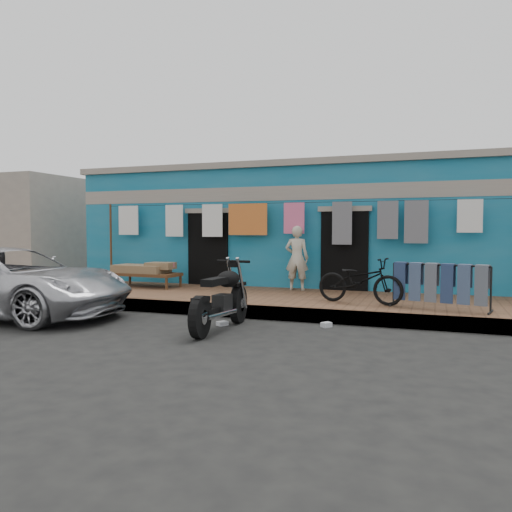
{
  "coord_description": "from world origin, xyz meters",
  "views": [
    {
      "loc": [
        3.29,
        -7.14,
        1.66
      ],
      "look_at": [
        0.0,
        2.0,
        1.15
      ],
      "focal_mm": 35.0,
      "sensor_mm": 36.0,
      "label": 1
    }
  ],
  "objects_px": {
    "bicycle": "(360,275)",
    "jeans_rack": "(440,285)",
    "motorcycle": "(221,296)",
    "car": "(8,281)",
    "seated_person": "(297,258)",
    "charpoy": "(147,275)"
  },
  "relations": [
    {
      "from": "seated_person",
      "to": "jeans_rack",
      "type": "xyz_separation_m",
      "value": [
        3.13,
        -1.84,
        -0.33
      ]
    },
    {
      "from": "car",
      "to": "charpoy",
      "type": "height_order",
      "value": "car"
    },
    {
      "from": "car",
      "to": "bicycle",
      "type": "bearing_deg",
      "value": -73.89
    },
    {
      "from": "bicycle",
      "to": "motorcycle",
      "type": "distance_m",
      "value": 2.9
    },
    {
      "from": "charpoy",
      "to": "jeans_rack",
      "type": "distance_m",
      "value": 6.92
    },
    {
      "from": "jeans_rack",
      "to": "seated_person",
      "type": "bearing_deg",
      "value": 149.55
    },
    {
      "from": "seated_person",
      "to": "jeans_rack",
      "type": "distance_m",
      "value": 3.64
    },
    {
      "from": "car",
      "to": "motorcycle",
      "type": "distance_m",
      "value": 4.37
    },
    {
      "from": "seated_person",
      "to": "car",
      "type": "bearing_deg",
      "value": 37.07
    },
    {
      "from": "motorcycle",
      "to": "seated_person",
      "type": "bearing_deg",
      "value": 88.73
    },
    {
      "from": "car",
      "to": "seated_person",
      "type": "bearing_deg",
      "value": -53.61
    },
    {
      "from": "bicycle",
      "to": "charpoy",
      "type": "xyz_separation_m",
      "value": [
        -5.36,
        1.05,
        -0.25
      ]
    },
    {
      "from": "charpoy",
      "to": "motorcycle",
      "type": "bearing_deg",
      "value": -43.07
    },
    {
      "from": "car",
      "to": "jeans_rack",
      "type": "distance_m",
      "value": 8.05
    },
    {
      "from": "motorcycle",
      "to": "charpoy",
      "type": "height_order",
      "value": "motorcycle"
    },
    {
      "from": "bicycle",
      "to": "jeans_rack",
      "type": "height_order",
      "value": "bicycle"
    },
    {
      "from": "charpoy",
      "to": "jeans_rack",
      "type": "bearing_deg",
      "value": -10.5
    },
    {
      "from": "car",
      "to": "seated_person",
      "type": "height_order",
      "value": "seated_person"
    },
    {
      "from": "seated_person",
      "to": "charpoy",
      "type": "distance_m",
      "value": 3.75
    },
    {
      "from": "seated_person",
      "to": "motorcycle",
      "type": "xyz_separation_m",
      "value": [
        -0.28,
        -3.75,
        -0.44
      ]
    },
    {
      "from": "charpoy",
      "to": "jeans_rack",
      "type": "xyz_separation_m",
      "value": [
        6.8,
        -1.26,
        0.13
      ]
    },
    {
      "from": "car",
      "to": "seated_person",
      "type": "distance_m",
      "value": 6.09
    }
  ]
}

